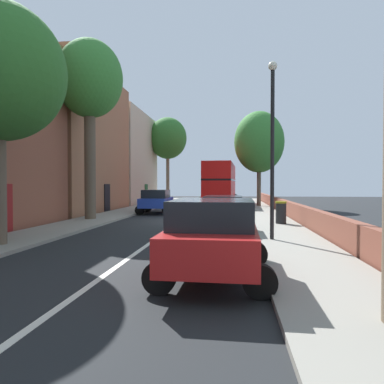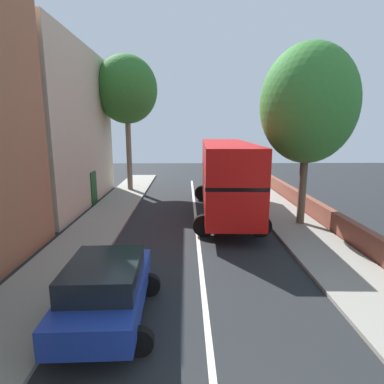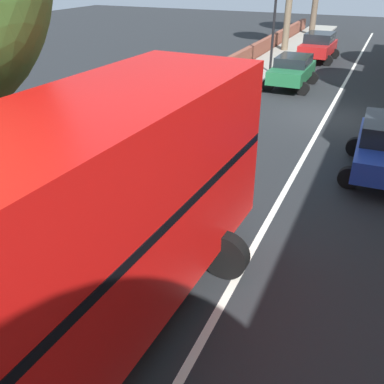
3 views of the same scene
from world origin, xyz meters
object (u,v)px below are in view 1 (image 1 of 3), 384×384
at_px(parked_car_red_right_1, 214,235).
at_px(street_tree_left_4, 168,139).
at_px(street_tree_left_2, 90,82).
at_px(litter_bin_right, 281,212).
at_px(parked_car_green_right_0, 223,211).
at_px(street_tree_right_1, 259,142).
at_px(lamppost_right, 272,136).
at_px(parked_car_blue_left_2, 157,200).
at_px(double_decker_bus, 221,182).

bearing_deg(parked_car_red_right_1, street_tree_left_4, 102.22).
xyz_separation_m(street_tree_left_2, litter_bin_right, (10.48, -1.30, -7.21)).
bearing_deg(parked_car_green_right_0, street_tree_right_1, 80.97).
xyz_separation_m(street_tree_right_1, street_tree_left_2, (-10.45, -13.41, 1.96)).
height_order(street_tree_right_1, litter_bin_right, street_tree_right_1).
distance_m(street_tree_right_1, lamppost_right, 20.04).
xyz_separation_m(parked_car_red_right_1, street_tree_left_2, (-7.68, 11.61, 6.91)).
relative_size(parked_car_green_right_0, street_tree_right_1, 0.46).
height_order(parked_car_blue_left_2, street_tree_right_1, street_tree_right_1).
distance_m(street_tree_left_4, lamppost_right, 30.73).
height_order(parked_car_red_right_1, parked_car_blue_left_2, parked_car_red_right_1).
bearing_deg(street_tree_left_2, double_decker_bus, 65.97).
xyz_separation_m(parked_car_red_right_1, litter_bin_right, (2.80, 10.31, -0.30)).
bearing_deg(litter_bin_right, parked_car_green_right_0, -136.23).
bearing_deg(parked_car_blue_left_2, lamppost_right, -60.05).
relative_size(street_tree_right_1, litter_bin_right, 7.73).
bearing_deg(lamppost_right, street_tree_left_4, 107.57).
xyz_separation_m(parked_car_red_right_1, parked_car_blue_left_2, (-5.00, 16.92, -0.03)).
bearing_deg(street_tree_left_4, litter_bin_right, -66.86).
distance_m(parked_car_red_right_1, street_tree_right_1, 25.66).
height_order(double_decker_bus, litter_bin_right, double_decker_bus).
relative_size(parked_car_red_right_1, street_tree_left_2, 0.41).
bearing_deg(street_tree_left_4, street_tree_left_2, -90.70).
relative_size(street_tree_left_2, litter_bin_right, 9.12).
xyz_separation_m(double_decker_bus, street_tree_right_1, (3.56, -2.03, 3.57)).
relative_size(double_decker_bus, lamppost_right, 1.73).
bearing_deg(street_tree_left_4, parked_car_red_right_1, -77.78).
distance_m(parked_car_green_right_0, street_tree_left_4, 28.37).
distance_m(street_tree_right_1, street_tree_left_2, 17.12).
bearing_deg(street_tree_left_2, parked_car_blue_left_2, 63.16).
xyz_separation_m(street_tree_right_1, lamppost_right, (-0.96, -19.91, -2.12)).
bearing_deg(litter_bin_right, lamppost_right, -100.90).
bearing_deg(parked_car_blue_left_2, parked_car_green_right_0, -61.72).
xyz_separation_m(parked_car_red_right_1, lamppost_right, (1.80, 5.12, 2.82)).
xyz_separation_m(double_decker_bus, parked_car_green_right_0, (0.80, -19.42, -1.44)).
xyz_separation_m(parked_car_green_right_0, street_tree_right_1, (2.76, 17.40, 5.01)).
bearing_deg(street_tree_left_4, street_tree_right_1, -42.03).
bearing_deg(street_tree_left_2, litter_bin_right, -7.06).
bearing_deg(litter_bin_right, parked_car_blue_left_2, 139.73).
relative_size(parked_car_blue_left_2, street_tree_left_2, 0.40).
xyz_separation_m(parked_car_red_right_1, street_tree_right_1, (2.77, 25.03, 4.94)).
distance_m(parked_car_blue_left_2, street_tree_left_2, 9.14).
xyz_separation_m(parked_car_blue_left_2, litter_bin_right, (7.80, -6.61, -0.28)).
bearing_deg(parked_car_red_right_1, lamppost_right, 70.62).
height_order(street_tree_right_1, street_tree_left_4, street_tree_left_4).
distance_m(parked_car_red_right_1, lamppost_right, 6.12).
relative_size(parked_car_red_right_1, parked_car_blue_left_2, 1.01).
bearing_deg(parked_car_blue_left_2, street_tree_left_2, -116.84).
bearing_deg(street_tree_left_4, double_decker_bus, -47.22).
xyz_separation_m(parked_car_green_right_0, street_tree_left_4, (-7.41, 26.56, 6.68)).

